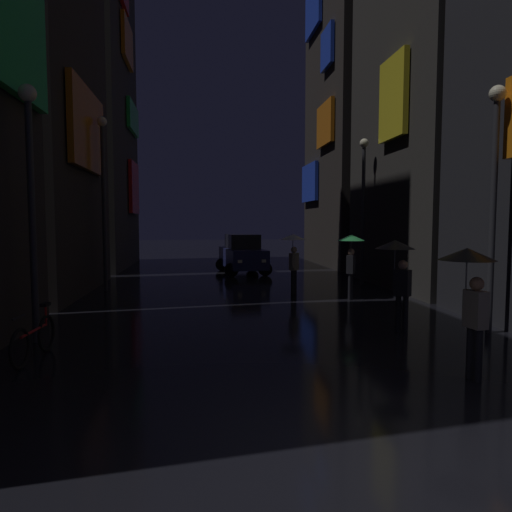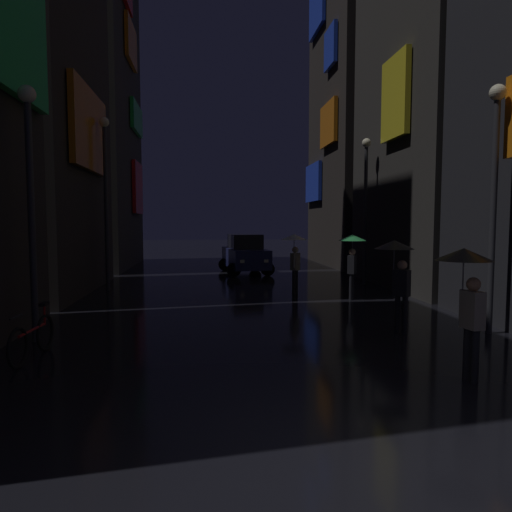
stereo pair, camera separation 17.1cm
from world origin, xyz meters
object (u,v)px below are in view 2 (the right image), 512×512
Objects in this scene: pedestrian_midstreet_centre_black at (466,276)px; streetlamp_left_far at (106,185)px; streetlamp_right_far at (366,194)px; pedestrian_near_crossing_green at (352,248)px; pedestrian_far_right_clear at (294,247)px; bicycle_parked_at_storefront at (33,338)px; streetlamp_left_near at (30,183)px; streetlamp_right_near at (494,180)px; pedestrian_midstreet_left_black at (397,260)px; car_distant at (245,254)px.

pedestrian_midstreet_centre_black is 13.20m from streetlamp_left_far.
streetlamp_right_far is (10.00, 0.51, -0.25)m from streetlamp_left_far.
streetlamp_left_far is at bearing 161.40° from pedestrian_near_crossing_green.
streetlamp_right_far reaches higher than pedestrian_far_right_clear.
pedestrian_midstreet_centre_black is 7.69m from bicycle_parked_at_storefront.
bicycle_parked_at_storefront is (-6.26, -6.76, -1.28)m from pedestrian_far_right_clear.
streetlamp_left_far is at bearing 92.69° from bicycle_parked_at_storefront.
pedestrian_near_crossing_green is 0.34× the size of streetlamp_left_far.
streetlamp_left_near is (-8.38, -4.46, 1.68)m from pedestrian_near_crossing_green.
streetlamp_right_near is (2.26, 2.76, 1.80)m from pedestrian_midstreet_centre_black.
bicycle_parked_at_storefront is at bearing -132.79° from pedestrian_far_right_clear.
bicycle_parked_at_storefront is 0.34× the size of streetlamp_left_near.
pedestrian_midstreet_centre_black is at bearing -101.64° from streetlamp_right_far.
pedestrian_midstreet_centre_black is at bearing -93.47° from pedestrian_midstreet_left_black.
pedestrian_far_right_clear is 9.31m from bicycle_parked_at_storefront.
pedestrian_midstreet_left_black is at bearing -104.77° from streetlamp_right_far.
streetlamp_left_near is at bearing 107.50° from bicycle_parked_at_storefront.
pedestrian_midstreet_left_black is at bearing 170.53° from streetlamp_right_near.
streetlamp_left_near is (-6.66, -5.49, 1.68)m from pedestrian_far_right_clear.
pedestrian_midstreet_left_black is 3.12m from pedestrian_midstreet_centre_black.
pedestrian_midstreet_left_black is 2.76m from streetlamp_right_near.
streetlamp_left_near is at bearing 177.60° from streetlamp_right_near.
streetlamp_left_near is 10.01m from streetlamp_right_near.
streetlamp_right_near is (10.00, -7.70, -0.41)m from streetlamp_left_far.
streetlamp_right_far is (4.46, -4.52, 2.70)m from car_distant.
streetlamp_right_far reaches higher than streetlamp_right_near.
pedestrian_midstreet_left_black is 0.36× the size of streetlamp_right_far.
car_distant is at bearing 109.85° from pedestrian_near_crossing_green.
bicycle_parked_at_storefront is at bearing -170.95° from pedestrian_midstreet_left_black.
streetlamp_left_near is (-0.40, 1.27, 2.96)m from bicycle_parked_at_storefront.
streetlamp_left_far is at bearing 90.00° from streetlamp_left_near.
pedestrian_far_right_clear is at bearing -80.68° from car_distant.
streetlamp_left_far is 12.63m from streetlamp_right_near.
streetlamp_right_far reaches higher than pedestrian_midstreet_left_black.
pedestrian_near_crossing_green is at bearing 35.68° from bicycle_parked_at_storefront.
streetlamp_right_near is at bearing -71.62° from pedestrian_near_crossing_green.
pedestrian_midstreet_left_black is 1.00× the size of pedestrian_near_crossing_green.
pedestrian_midstreet_centre_black is at bearing -81.94° from car_distant.
streetlamp_left_far is at bearing 142.42° from streetlamp_right_near.
streetlamp_left_far is (-0.00, 7.28, 0.53)m from streetlamp_left_near.
pedestrian_far_right_clear reaches higher than bicycle_parked_at_storefront.
pedestrian_near_crossing_green is at bearing -70.15° from car_distant.
pedestrian_midstreet_centre_black is 8.74m from pedestrian_far_right_clear.
pedestrian_midstreet_centre_black is 1.00× the size of pedestrian_far_right_clear.
pedestrian_near_crossing_green is at bearing 84.30° from pedestrian_midstreet_left_black.
streetlamp_left_far is (-7.74, 10.46, 2.21)m from pedestrian_midstreet_centre_black.
streetlamp_left_far reaches higher than bicycle_parked_at_storefront.
pedestrian_near_crossing_green is 9.91m from bicycle_parked_at_storefront.
bicycle_parked_at_storefront is 9.24m from streetlamp_left_far.
pedestrian_midstreet_centre_black is at bearing -82.93° from pedestrian_far_right_clear.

